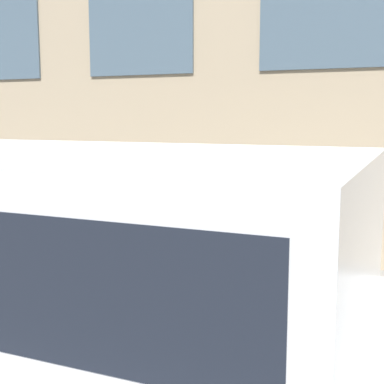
% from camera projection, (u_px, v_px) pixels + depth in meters
% --- Properties ---
extents(sidewalk, '(3.19, 60.00, 0.15)m').
position_uv_depth(sidewalk, '(288.00, 311.00, 5.30)').
color(sidewalk, gray).
rests_on(sidewalk, ground_plane).
extents(fire_hydrant, '(0.29, 0.41, 0.77)m').
position_uv_depth(fire_hydrant, '(223.00, 289.00, 4.53)').
color(fire_hydrant, gold).
rests_on(fire_hydrant, sidewalk).
extents(person, '(0.26, 0.17, 1.07)m').
position_uv_depth(person, '(163.00, 251.00, 4.78)').
color(person, navy).
rests_on(person, sidewalk).
extents(parked_truck_white_near, '(1.92, 4.73, 1.83)m').
position_uv_depth(parked_truck_white_near, '(51.00, 305.00, 2.73)').
color(parked_truck_white_near, black).
rests_on(parked_truck_white_near, ground_plane).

